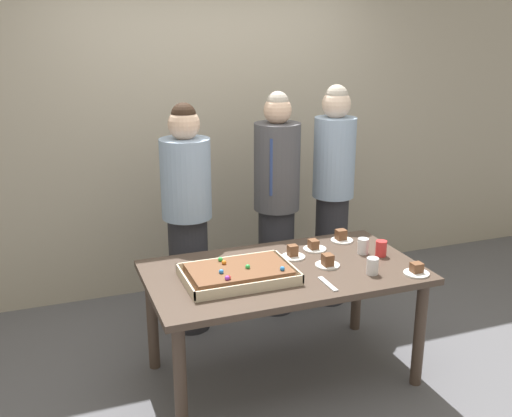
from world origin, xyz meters
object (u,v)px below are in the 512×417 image
at_px(sheet_cake, 238,274).
at_px(plated_slice_center_front, 416,270).
at_px(drink_cup_nearest, 363,246).
at_px(cake_server_utensil, 328,284).
at_px(plated_slice_near_right, 293,254).
at_px(plated_slice_far_right, 314,247).
at_px(person_serving_front, 187,217).
at_px(party_table, 283,282).
at_px(drink_cup_middle, 372,266).
at_px(plated_slice_far_left, 328,262).
at_px(person_green_shirt_behind, 277,202).
at_px(person_striped_tie_right, 333,192).
at_px(drink_cup_far_end, 381,248).
at_px(plated_slice_near_left, 341,237).

bearing_deg(sheet_cake, plated_slice_center_front, -16.25).
distance_m(drink_cup_nearest, cake_server_utensil, 0.55).
height_order(plated_slice_near_right, cake_server_utensil, plated_slice_near_right).
distance_m(plated_slice_far_right, plated_slice_center_front, 0.69).
xyz_separation_m(plated_slice_near_right, drink_cup_nearest, (0.45, -0.09, 0.03)).
relative_size(drink_cup_nearest, cake_server_utensil, 0.50).
relative_size(cake_server_utensil, person_serving_front, 0.12).
relative_size(sheet_cake, drink_cup_nearest, 6.35).
bearing_deg(cake_server_utensil, party_table, 116.93).
relative_size(sheet_cake, drink_cup_middle, 6.35).
xyz_separation_m(cake_server_utensil, person_serving_front, (-0.53, 1.10, 0.12)).
bearing_deg(drink_cup_middle, plated_slice_far_left, 134.60).
xyz_separation_m(person_green_shirt_behind, person_striped_tie_right, (0.46, -0.01, 0.03)).
xyz_separation_m(plated_slice_far_left, person_striped_tie_right, (0.50, 0.91, 0.15)).
relative_size(party_table, drink_cup_far_end, 16.32).
distance_m(sheet_cake, plated_slice_near_left, 0.93).
distance_m(plated_slice_far_right, drink_cup_far_end, 0.43).
relative_size(plated_slice_near_left, person_serving_front, 0.09).
bearing_deg(plated_slice_far_left, drink_cup_middle, -45.40).
xyz_separation_m(plated_slice_center_front, drink_cup_far_end, (-0.04, 0.32, 0.03)).
bearing_deg(plated_slice_far_right, drink_cup_far_end, -34.88).
xyz_separation_m(plated_slice_near_right, drink_cup_middle, (0.33, -0.40, 0.03)).
xyz_separation_m(party_table, person_green_shirt_behind, (0.31, 0.86, 0.24)).
relative_size(cake_server_utensil, person_green_shirt_behind, 0.12).
height_order(sheet_cake, person_striped_tie_right, person_striped_tie_right).
bearing_deg(plated_slice_far_right, drink_cup_nearest, -32.38).
xyz_separation_m(person_serving_front, person_striped_tie_right, (1.15, 0.04, 0.05)).
distance_m(party_table, plated_slice_near_left, 0.65).
xyz_separation_m(drink_cup_middle, cake_server_utensil, (-0.31, -0.04, -0.05)).
height_order(party_table, drink_cup_far_end, drink_cup_far_end).
bearing_deg(plated_slice_near_left, person_serving_front, 151.96).
distance_m(sheet_cake, plated_slice_far_right, 0.67).
height_order(plated_slice_near_left, drink_cup_nearest, drink_cup_nearest).
xyz_separation_m(plated_slice_far_left, drink_cup_middle, (0.19, -0.20, 0.02)).
distance_m(cake_server_utensil, person_serving_front, 1.23).
bearing_deg(person_serving_front, sheet_cake, -0.02).
xyz_separation_m(plated_slice_near_right, drink_cup_far_end, (0.53, -0.17, 0.03)).
distance_m(plated_slice_near_left, plated_slice_near_right, 0.46).
bearing_deg(person_striped_tie_right, party_table, 7.96).
bearing_deg(person_serving_front, cake_server_utensil, 20.12).
relative_size(drink_cup_nearest, drink_cup_middle, 1.00).
relative_size(drink_cup_nearest, person_striped_tie_right, 0.06).
height_order(drink_cup_middle, person_serving_front, person_serving_front).
relative_size(drink_cup_middle, person_striped_tie_right, 0.06).
distance_m(plated_slice_far_left, plated_slice_center_front, 0.52).
distance_m(plated_slice_near_right, plated_slice_far_left, 0.25).
distance_m(sheet_cake, person_green_shirt_behind, 1.10).
xyz_separation_m(plated_slice_far_right, person_serving_front, (-0.69, 0.59, 0.11)).
xyz_separation_m(plated_slice_center_front, person_striped_tie_right, (0.07, 1.19, 0.16)).
height_order(plated_slice_center_front, drink_cup_nearest, drink_cup_nearest).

